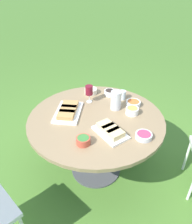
{
  "coord_description": "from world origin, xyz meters",
  "views": [
    {
      "loc": [
        1.58,
        0.63,
        1.9
      ],
      "look_at": [
        0.0,
        0.0,
        0.77
      ],
      "focal_mm": 35.0,
      "sensor_mm": 36.0,
      "label": 1
    }
  ],
  "objects": [
    {
      "name": "platter_charcuterie",
      "position": [
        0.03,
        -0.28,
        0.74
      ],
      "size": [
        0.44,
        0.33,
        0.06
      ],
      "color": "white",
      "rests_on": "dining_table"
    },
    {
      "name": "bowl_fries",
      "position": [
        -0.18,
        0.3,
        0.75
      ],
      "size": [
        0.12,
        0.12,
        0.07
      ],
      "color": "white",
      "rests_on": "dining_table"
    },
    {
      "name": "bowl_dip_cream",
      "position": [
        -0.42,
        -0.23,
        0.74
      ],
      "size": [
        0.14,
        0.14,
        0.06
      ],
      "color": "beige",
      "rests_on": "dining_table"
    },
    {
      "name": "platter_bread_main",
      "position": [
        0.18,
        0.2,
        0.74
      ],
      "size": [
        0.33,
        0.36,
        0.07
      ],
      "color": "white",
      "rests_on": "dining_table"
    },
    {
      "name": "dining_table",
      "position": [
        0.0,
        0.0,
        0.6
      ],
      "size": [
        1.3,
        1.3,
        0.71
      ],
      "color": "#4C4C51",
      "rests_on": "ground_plane"
    },
    {
      "name": "wine_glass",
      "position": [
        -0.24,
        -0.17,
        0.84
      ],
      "size": [
        0.08,
        0.08,
        0.19
      ],
      "color": "silver",
      "rests_on": "dining_table"
    },
    {
      "name": "ground_plane",
      "position": [
        0.0,
        0.0,
        0.0
      ],
      "size": [
        40.0,
        40.0,
        0.0
      ],
      "primitive_type": "plane",
      "color": "#4C7A2D"
    },
    {
      "name": "cup_water_near",
      "position": [
        -0.43,
        0.14,
        0.76
      ],
      "size": [
        0.07,
        0.07,
        0.1
      ],
      "color": "silver",
      "rests_on": "dining_table"
    },
    {
      "name": "bowl_roasted_veg",
      "position": [
        -0.34,
        0.28,
        0.74
      ],
      "size": [
        0.15,
        0.15,
        0.05
      ],
      "color": "white",
      "rests_on": "dining_table"
    },
    {
      "name": "bowl_olives",
      "position": [
        -0.46,
        -0.02,
        0.74
      ],
      "size": [
        0.12,
        0.12,
        0.06
      ],
      "color": "white",
      "rests_on": "dining_table"
    },
    {
      "name": "bowl_salad",
      "position": [
        0.38,
        0.04,
        0.74
      ],
      "size": [
        0.12,
        0.12,
        0.06
      ],
      "color": "#B74733",
      "rests_on": "dining_table"
    },
    {
      "name": "water_pitcher",
      "position": [
        -0.21,
        0.13,
        0.81
      ],
      "size": [
        0.11,
        0.1,
        0.19
      ],
      "color": "silver",
      "rests_on": "dining_table"
    },
    {
      "name": "bowl_dip_red",
      "position": [
        0.13,
        0.48,
        0.73
      ],
      "size": [
        0.14,
        0.14,
        0.04
      ],
      "color": "silver",
      "rests_on": "dining_table"
    }
  ]
}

